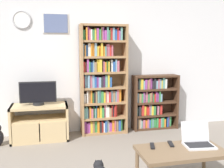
# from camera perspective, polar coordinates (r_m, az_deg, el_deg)

# --- Properties ---
(wall_back) EXTENTS (6.74, 0.09, 2.60)m
(wall_back) POSITION_cam_1_polar(r_m,az_deg,el_deg) (4.66, -3.79, 5.60)
(wall_back) COLOR silver
(wall_back) RESTS_ON ground_plane
(tv_stand) EXTENTS (0.90, 0.48, 0.58)m
(tv_stand) POSITION_cam_1_polar(r_m,az_deg,el_deg) (4.46, -15.43, -8.02)
(tv_stand) COLOR tan
(tv_stand) RESTS_ON ground_plane
(television) EXTENTS (0.58, 0.18, 0.38)m
(television) POSITION_cam_1_polar(r_m,az_deg,el_deg) (4.38, -15.79, -1.96)
(television) COLOR black
(television) RESTS_ON tv_stand
(bookshelf_tall) EXTENTS (0.79, 0.31, 1.88)m
(bookshelf_tall) POSITION_cam_1_polar(r_m,az_deg,el_deg) (4.53, -2.27, 0.65)
(bookshelf_tall) COLOR #9E754C
(bookshelf_tall) RESTS_ON ground_plane
(bookshelf_short) EXTENTS (0.84, 0.25, 1.00)m
(bookshelf_short) POSITION_cam_1_polar(r_m,az_deg,el_deg) (4.89, 8.78, -4.10)
(bookshelf_short) COLOR #472D1E
(bookshelf_short) RESTS_ON ground_plane
(coffee_table) EXTENTS (0.94, 0.51, 0.40)m
(coffee_table) POSITION_cam_1_polar(r_m,az_deg,el_deg) (3.04, 14.80, -14.41)
(coffee_table) COLOR brown
(coffee_table) RESTS_ON ground_plane
(laptop) EXTENTS (0.35, 0.31, 0.25)m
(laptop) POSITION_cam_1_polar(r_m,az_deg,el_deg) (3.17, 18.10, -11.44)
(laptop) COLOR silver
(laptop) RESTS_ON coffee_table
(remote_near_laptop) EXTENTS (0.08, 0.17, 0.02)m
(remote_near_laptop) POSITION_cam_1_polar(r_m,az_deg,el_deg) (3.12, 12.68, -12.59)
(remote_near_laptop) COLOR black
(remote_near_laptop) RESTS_ON coffee_table
(remote_far_from_laptop) EXTENTS (0.09, 0.17, 0.02)m
(remote_far_from_laptop) POSITION_cam_1_polar(r_m,az_deg,el_deg) (3.03, 8.76, -13.17)
(remote_far_from_laptop) COLOR black
(remote_far_from_laptop) RESTS_ON coffee_table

